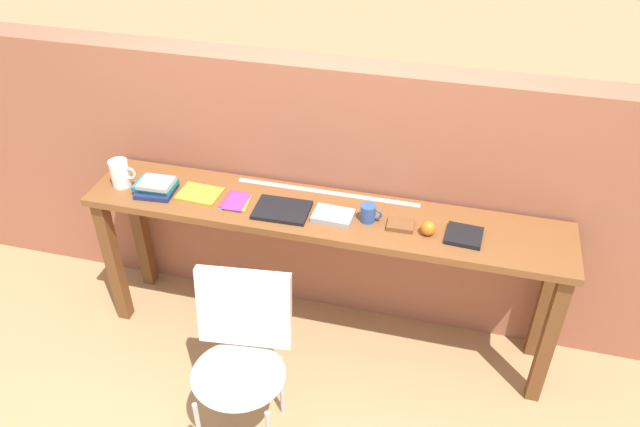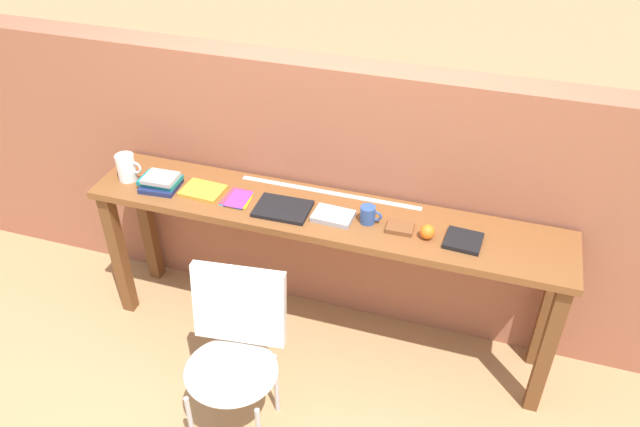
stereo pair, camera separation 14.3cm
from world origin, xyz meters
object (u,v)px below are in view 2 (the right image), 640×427
book_open_centre (283,209)px  book_repair_rightmost (463,241)px  sports_ball_small (427,232)px  pamphlet_pile_colourful (238,199)px  mug (368,215)px  pitcher_white (126,167)px  chair_white_moulded (234,348)px  book_stack_leftmost (161,182)px  magazine_cycling (203,191)px  leather_journal_brown (400,228)px

book_open_centre → book_repair_rightmost: (0.91, 0.02, 0.00)m
book_repair_rightmost → sports_ball_small: bearing=-170.6°
pamphlet_pile_colourful → mug: size_ratio=1.62×
pamphlet_pile_colourful → book_open_centre: 0.26m
pitcher_white → book_open_centre: bearing=-1.1°
book_open_centre → mug: (0.44, 0.04, 0.03)m
mug → pamphlet_pile_colourful: bearing=-178.5°
chair_white_moulded → book_open_centre: bearing=88.9°
mug → book_open_centre: bearing=-175.4°
book_stack_leftmost → sports_ball_small: size_ratio=2.95×
mug → book_repair_rightmost: mug is taller
pitcher_white → magazine_cycling: (0.44, 0.01, -0.07)m
book_repair_rightmost → mug: bearing=-178.8°
pamphlet_pile_colourful → sports_ball_small: bearing=-1.1°
magazine_cycling → book_open_centre: bearing=-0.7°
pitcher_white → sports_ball_small: bearing=-0.7°
pamphlet_pile_colourful → book_repair_rightmost: bearing=-0.1°
chair_white_moulded → leather_journal_brown: leather_journal_brown is taller
leather_journal_brown → sports_ball_small: sports_ball_small is taller
pitcher_white → book_repair_rightmost: 1.82m
chair_white_moulded → mug: 0.91m
magazine_cycling → leather_journal_brown: leather_journal_brown is taller
chair_white_moulded → leather_journal_brown: (0.61, 0.66, 0.37)m
magazine_cycling → leather_journal_brown: (1.06, -0.01, 0.00)m
leather_journal_brown → book_repair_rightmost: 0.31m
leather_journal_brown → sports_ball_small: size_ratio=1.77×
pamphlet_pile_colourful → leather_journal_brown: 0.86m
chair_white_moulded → sports_ball_small: bearing=40.5°
magazine_cycling → mug: 0.90m
leather_journal_brown → book_repair_rightmost: leather_journal_brown is taller
book_repair_rightmost → book_open_centre: bearing=-175.4°
chair_white_moulded → pitcher_white: pitcher_white is taller
chair_white_moulded → book_stack_leftmost: (-0.68, 0.64, 0.39)m
book_stack_leftmost → leather_journal_brown: 1.30m
chair_white_moulded → sports_ball_small: sports_ball_small is taller
book_stack_leftmost → leather_journal_brown: (1.30, 0.02, -0.02)m
pitcher_white → book_stack_leftmost: size_ratio=0.85×
pitcher_white → magazine_cycling: pitcher_white is taller
magazine_cycling → sports_ball_small: bearing=1.4°
magazine_cycling → book_stack_leftmost: bearing=-170.9°
magazine_cycling → leather_journal_brown: size_ratio=1.66×
sports_ball_small → magazine_cycling: bearing=178.6°
book_stack_leftmost → mug: (1.13, 0.03, 0.01)m
book_stack_leftmost → mug: bearing=1.7°
book_open_centre → leather_journal_brown: 0.60m
book_repair_rightmost → book_stack_leftmost: bearing=-175.9°
pitcher_white → book_stack_leftmost: bearing=-4.2°
magazine_cycling → pitcher_white: bearing=-175.8°
leather_journal_brown → sports_ball_small: bearing=-11.8°
book_stack_leftmost → book_open_centre: (0.70, -0.00, -0.02)m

